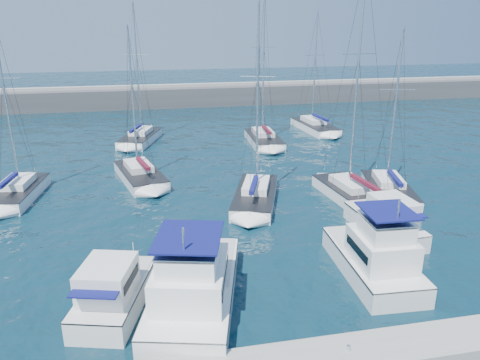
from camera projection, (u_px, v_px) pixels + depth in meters
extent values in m
plane|color=black|center=(275.00, 244.00, 29.55)|extent=(220.00, 220.00, 0.00)
cube|color=#424244|center=(190.00, 99.00, 77.36)|extent=(160.00, 6.00, 4.00)
cube|color=gray|center=(189.00, 85.00, 76.64)|extent=(160.00, 1.20, 0.50)
cube|color=gray|center=(348.00, 357.00, 19.27)|extent=(40.00, 2.20, 0.60)
cylinder|color=silver|center=(348.00, 348.00, 19.13)|extent=(0.16, 0.16, 0.25)
cube|color=silver|center=(116.00, 300.00, 22.96)|extent=(4.18, 6.55, 1.60)
cube|color=#262628|center=(114.00, 287.00, 22.72)|extent=(4.23, 6.56, 0.08)
cube|color=silver|center=(108.00, 280.00, 21.74)|extent=(2.92, 3.31, 1.60)
cube|color=black|center=(107.00, 278.00, 21.72)|extent=(2.81, 2.78, 0.45)
cube|color=#0E1256|center=(99.00, 287.00, 20.60)|extent=(2.53, 2.35, 0.07)
cube|color=white|center=(195.00, 294.00, 23.46)|extent=(6.01, 10.08, 1.60)
cube|color=#262628|center=(195.00, 281.00, 23.21)|extent=(6.09, 10.10, 0.08)
cube|color=white|center=(191.00, 278.00, 21.85)|extent=(4.21, 5.04, 1.60)
cube|color=black|center=(191.00, 277.00, 21.82)|extent=(4.06, 4.20, 0.45)
cube|color=white|center=(189.00, 257.00, 21.25)|extent=(3.26, 3.60, 0.90)
cube|color=#0E1256|center=(189.00, 237.00, 20.93)|extent=(3.68, 4.11, 0.08)
cube|color=silver|center=(372.00, 267.00, 26.05)|extent=(3.63, 7.68, 1.60)
cube|color=#262628|center=(373.00, 255.00, 25.80)|extent=(3.70, 7.68, 0.08)
cube|color=silver|center=(382.00, 249.00, 24.67)|extent=(2.93, 3.62, 1.60)
cube|color=black|center=(382.00, 247.00, 24.64)|extent=(2.95, 2.93, 0.45)
cube|color=silver|center=(386.00, 229.00, 24.07)|extent=(2.33, 2.55, 0.90)
cube|color=#0E1256|center=(388.00, 211.00, 23.75)|extent=(2.62, 2.91, 0.08)
cube|color=silver|center=(384.00, 228.00, 30.84)|extent=(2.90, 6.56, 1.60)
cube|color=#262628|center=(385.00, 218.00, 30.60)|extent=(2.95, 6.56, 0.08)
cube|color=silver|center=(393.00, 210.00, 29.61)|extent=(2.32, 3.09, 1.60)
cube|color=black|center=(393.00, 209.00, 29.58)|extent=(2.33, 2.50, 0.45)
cube|color=#0E1256|center=(404.00, 213.00, 28.44)|extent=(2.14, 2.07, 0.07)
cube|color=white|center=(17.00, 195.00, 36.98)|extent=(3.91, 7.65, 1.30)
cube|color=#262628|center=(16.00, 187.00, 36.78)|extent=(3.97, 7.66, 0.06)
cube|color=white|center=(18.00, 182.00, 37.11)|extent=(2.34, 3.43, 0.55)
cylinder|color=silver|center=(5.00, 96.00, 35.16)|extent=(0.18, 0.18, 13.11)
cylinder|color=silver|center=(9.00, 182.00, 35.46)|extent=(0.59, 3.65, 0.12)
cube|color=#0E1256|center=(8.00, 180.00, 35.32)|extent=(0.77, 3.32, 0.28)
cube|color=silver|center=(141.00, 178.00, 41.06)|extent=(4.79, 8.45, 1.30)
cube|color=#262628|center=(140.00, 171.00, 40.85)|extent=(4.85, 8.47, 0.06)
cube|color=silver|center=(138.00, 166.00, 41.17)|extent=(2.71, 3.85, 0.55)
cylinder|color=silver|center=(132.00, 97.00, 39.47)|extent=(0.18, 0.18, 11.61)
cylinder|color=silver|center=(143.00, 165.00, 39.55)|extent=(1.05, 3.90, 0.12)
cube|color=#531020|center=(143.00, 163.00, 39.41)|extent=(1.18, 3.57, 0.28)
cube|color=white|center=(255.00, 199.00, 36.18)|extent=(5.44, 8.76, 1.30)
cube|color=#262628|center=(255.00, 191.00, 35.98)|extent=(5.50, 8.78, 0.06)
cube|color=white|center=(256.00, 185.00, 36.36)|extent=(2.96, 4.04, 0.55)
cylinder|color=silver|center=(258.00, 95.00, 34.39)|extent=(0.18, 0.18, 13.46)
cylinder|color=silver|center=(254.00, 186.00, 34.53)|extent=(1.46, 3.95, 0.12)
cube|color=#0E1256|center=(254.00, 185.00, 34.39)|extent=(1.55, 3.63, 0.28)
cube|color=silver|center=(354.00, 197.00, 36.55)|extent=(3.90, 8.75, 1.30)
cube|color=#262628|center=(354.00, 189.00, 36.35)|extent=(3.96, 8.76, 0.06)
cube|color=silver|center=(351.00, 183.00, 36.73)|extent=(2.36, 3.89, 0.55)
cylinder|color=silver|center=(358.00, 76.00, 34.33)|extent=(0.18, 0.18, 16.09)
cylinder|color=silver|center=(364.00, 184.00, 34.92)|extent=(0.53, 4.24, 0.12)
cube|color=#531020|center=(365.00, 183.00, 34.78)|extent=(0.71, 3.84, 0.28)
cube|color=white|center=(389.00, 192.00, 37.52)|extent=(4.85, 8.23, 1.30)
cube|color=#262628|center=(389.00, 185.00, 37.31)|extent=(4.91, 8.25, 0.06)
cube|color=white|center=(388.00, 179.00, 37.67)|extent=(2.74, 3.76, 0.55)
cylinder|color=silver|center=(395.00, 105.00, 35.99)|extent=(0.18, 0.18, 11.56)
cylinder|color=silver|center=(394.00, 179.00, 35.94)|extent=(1.09, 3.77, 0.12)
cube|color=#0E1256|center=(395.00, 178.00, 35.79)|extent=(1.21, 3.45, 0.28)
cube|color=white|center=(140.00, 140.00, 53.84)|extent=(5.27, 8.29, 1.30)
cube|color=#262628|center=(140.00, 135.00, 53.63)|extent=(5.33, 8.31, 0.06)
cube|color=white|center=(141.00, 131.00, 53.98)|extent=(2.91, 3.83, 0.55)
cylinder|color=silver|center=(137.00, 68.00, 51.93)|extent=(0.18, 0.18, 13.86)
cylinder|color=silver|center=(136.00, 129.00, 52.26)|extent=(1.33, 3.71, 0.12)
cube|color=#0E1256|center=(136.00, 128.00, 52.12)|extent=(1.42, 3.42, 0.28)
cube|color=silver|center=(264.00, 141.00, 53.26)|extent=(3.45, 8.30, 1.30)
cube|color=#262628|center=(264.00, 136.00, 53.06)|extent=(3.51, 8.30, 0.06)
cube|color=silver|center=(263.00, 132.00, 53.43)|extent=(2.17, 3.66, 0.55)
cylinder|color=silver|center=(264.00, 61.00, 51.16)|extent=(0.18, 0.18, 15.28)
cylinder|color=silver|center=(266.00, 131.00, 51.63)|extent=(0.30, 4.09, 0.12)
cube|color=#531020|center=(267.00, 130.00, 51.49)|extent=(0.51, 3.69, 0.28)
cube|color=white|center=(315.00, 128.00, 59.63)|extent=(3.73, 9.05, 1.30)
cube|color=#262628|center=(315.00, 123.00, 59.43)|extent=(3.78, 9.06, 0.06)
cube|color=white|center=(313.00, 120.00, 59.83)|extent=(2.26, 4.01, 0.55)
cylinder|color=silver|center=(315.00, 66.00, 57.93)|extent=(0.18, 0.18, 13.05)
cylinder|color=silver|center=(320.00, 119.00, 57.94)|extent=(0.49, 4.41, 0.12)
cube|color=#0E1256|center=(320.00, 118.00, 57.81)|extent=(0.68, 3.99, 0.28)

